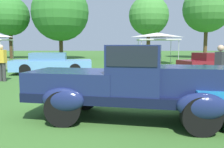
{
  "coord_description": "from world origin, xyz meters",
  "views": [
    {
      "loc": [
        0.48,
        -5.94,
        1.71
      ],
      "look_at": [
        0.33,
        1.44,
        0.84
      ],
      "focal_mm": 40.66,
      "sensor_mm": 36.0,
      "label": 1
    }
  ],
  "objects_px": {
    "feature_pickup_truck": "(131,82)",
    "show_car_skyblue": "(51,64)",
    "canopy_tent_center_field": "(157,36)",
    "spectator_by_row": "(2,62)",
    "show_car_burgundy": "(214,63)",
    "spectator_near_truck": "(220,68)"
  },
  "relations": [
    {
      "from": "feature_pickup_truck",
      "to": "canopy_tent_center_field",
      "type": "relative_size",
      "value": 1.43
    },
    {
      "from": "spectator_near_truck",
      "to": "canopy_tent_center_field",
      "type": "height_order",
      "value": "canopy_tent_center_field"
    },
    {
      "from": "show_car_burgundy",
      "to": "spectator_near_truck",
      "type": "bearing_deg",
      "value": -108.97
    },
    {
      "from": "show_car_skyblue",
      "to": "spectator_by_row",
      "type": "height_order",
      "value": "spectator_by_row"
    },
    {
      "from": "canopy_tent_center_field",
      "to": "spectator_near_truck",
      "type": "bearing_deg",
      "value": -89.89
    },
    {
      "from": "show_car_skyblue",
      "to": "canopy_tent_center_field",
      "type": "relative_size",
      "value": 1.39
    },
    {
      "from": "show_car_burgundy",
      "to": "spectator_by_row",
      "type": "distance_m",
      "value": 11.4
    },
    {
      "from": "show_car_skyblue",
      "to": "canopy_tent_center_field",
      "type": "distance_m",
      "value": 10.84
    },
    {
      "from": "show_car_burgundy",
      "to": "canopy_tent_center_field",
      "type": "bearing_deg",
      "value": 105.6
    },
    {
      "from": "spectator_by_row",
      "to": "feature_pickup_truck",
      "type": "bearing_deg",
      "value": -46.46
    },
    {
      "from": "show_car_skyblue",
      "to": "spectator_by_row",
      "type": "distance_m",
      "value": 3.37
    },
    {
      "from": "feature_pickup_truck",
      "to": "spectator_by_row",
      "type": "relative_size",
      "value": 2.85
    },
    {
      "from": "feature_pickup_truck",
      "to": "show_car_skyblue",
      "type": "bearing_deg",
      "value": 114.81
    },
    {
      "from": "show_car_skyblue",
      "to": "canopy_tent_center_field",
      "type": "bearing_deg",
      "value": 46.85
    },
    {
      "from": "feature_pickup_truck",
      "to": "show_car_burgundy",
      "type": "distance_m",
      "value": 10.59
    },
    {
      "from": "show_car_burgundy",
      "to": "feature_pickup_truck",
      "type": "bearing_deg",
      "value": -119.98
    },
    {
      "from": "show_car_burgundy",
      "to": "spectator_near_truck",
      "type": "distance_m",
      "value": 6.41
    },
    {
      "from": "show_car_burgundy",
      "to": "spectator_by_row",
      "type": "height_order",
      "value": "spectator_by_row"
    },
    {
      "from": "feature_pickup_truck",
      "to": "show_car_burgundy",
      "type": "height_order",
      "value": "feature_pickup_truck"
    },
    {
      "from": "show_car_skyblue",
      "to": "spectator_near_truck",
      "type": "bearing_deg",
      "value": -38.4
    },
    {
      "from": "feature_pickup_truck",
      "to": "canopy_tent_center_field",
      "type": "xyz_separation_m",
      "value": [
        3.18,
        16.72,
        1.55
      ]
    },
    {
      "from": "feature_pickup_truck",
      "to": "canopy_tent_center_field",
      "type": "distance_m",
      "value": 17.09
    }
  ]
}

